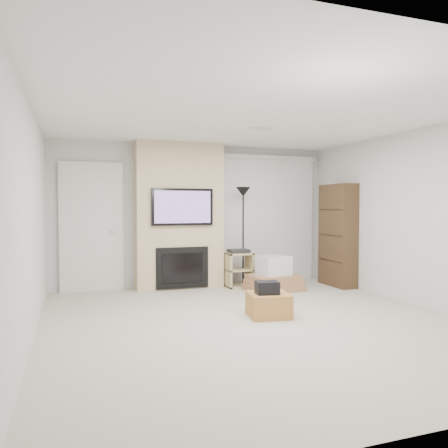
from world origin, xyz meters
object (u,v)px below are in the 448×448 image
object	(u,v)px
floor_lamp	(243,208)
box_stack	(273,277)
ottoman	(268,305)
av_stand	(239,267)
bookshelf	(338,235)

from	to	relation	value
floor_lamp	box_stack	size ratio (longest dim) A/B	1.86
ottoman	floor_lamp	xyz separation A→B (m)	(0.51, 2.17, 1.23)
av_stand	bookshelf	xyz separation A→B (m)	(1.70, -0.47, 0.55)
av_stand	floor_lamp	bearing A→B (deg)	39.39
ottoman	box_stack	world-z (taller)	box_stack
av_stand	bookshelf	distance (m)	1.85
av_stand	ottoman	bearing A→B (deg)	-100.70
box_stack	bookshelf	bearing A→B (deg)	1.22
ottoman	bookshelf	distance (m)	2.73
av_stand	box_stack	distance (m)	0.67
floor_lamp	bookshelf	size ratio (longest dim) A/B	0.97
ottoman	bookshelf	xyz separation A→B (m)	(2.09, 1.59, 0.75)
ottoman	floor_lamp	world-z (taller)	floor_lamp
bookshelf	box_stack	bearing A→B (deg)	-178.78
av_stand	box_stack	world-z (taller)	av_stand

